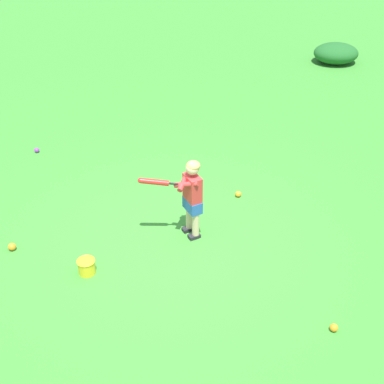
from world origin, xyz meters
TOP-DOWN VIEW (x-y plane):
  - ground_plane at (0.00, 0.00)m, footprint 40.00×40.00m
  - child_batter at (0.21, 0.21)m, footprint 0.78×0.33m
  - play_ball_behind_batter at (-2.27, 2.41)m, footprint 0.08×0.08m
  - play_ball_far_left at (0.91, 1.06)m, footprint 0.09×0.09m
  - play_ball_far_right at (-2.01, -0.06)m, footprint 0.10×0.10m
  - play_ball_near_batter at (1.67, -1.43)m, footprint 0.09×0.09m
  - toy_bucket at (-1.02, -0.50)m, footprint 0.22×0.22m
  - shrub_right_background at (3.65, 6.50)m, footprint 1.01×0.83m

SIDE VIEW (x-z plane):
  - ground_plane at x=0.00m, z-range 0.00..0.00m
  - play_ball_behind_batter at x=-2.27m, z-range 0.00..0.08m
  - play_ball_near_batter at x=1.67m, z-range 0.00..0.09m
  - play_ball_far_left at x=0.91m, z-range 0.00..0.09m
  - play_ball_far_right at x=-2.01m, z-range 0.00..0.10m
  - toy_bucket at x=-1.02m, z-range 0.00..0.19m
  - shrub_right_background at x=3.65m, z-range 0.00..0.45m
  - child_batter at x=0.21m, z-range 0.11..1.19m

